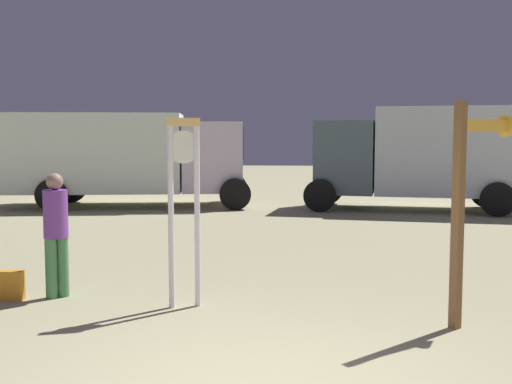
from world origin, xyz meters
TOP-DOWN VIEW (x-y plane):
  - standing_clock at (-1.10, 2.56)m, footprint 0.41×0.21m
  - arrow_sign at (2.27, 2.17)m, footprint 0.93×0.80m
  - person_near_clock at (-2.84, 2.86)m, footprint 0.31×0.31m
  - backpack at (-3.36, 2.67)m, footprint 0.29×0.19m
  - box_truck_near at (3.86, 13.11)m, footprint 6.78×3.12m
  - box_truck_far at (-5.13, 13.39)m, footprint 7.34×3.50m

SIDE VIEW (x-z plane):
  - backpack at x=-3.36m, z-range 0.00..0.38m
  - person_near_clock at x=-2.84m, z-range 0.09..1.71m
  - standing_clock at x=-1.10m, z-range 0.24..2.55m
  - box_truck_far at x=-5.13m, z-range 0.17..2.93m
  - box_truck_near at x=3.86m, z-range 0.15..3.05m
  - arrow_sign at x=2.27m, z-range 0.44..2.90m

